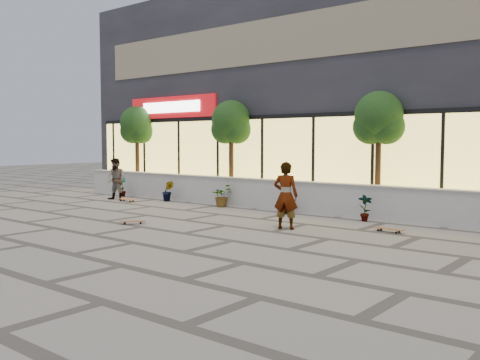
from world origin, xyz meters
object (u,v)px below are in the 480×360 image
Objects in this scene: skateboard_left at (127,199)px; skater_center at (286,196)px; skateboard_right_near at (389,229)px; skateboard_center at (133,222)px; tree_mideast at (379,121)px; tree_west at (137,127)px; tree_midwest at (231,125)px; skater_left at (116,179)px.

skater_center is at bearing -14.59° from skateboard_left.
skateboard_right_near is at bearing -169.82° from skater_center.
skateboard_right_near reaches higher than skateboard_center.
skateboard_right_near is at bearing -59.65° from tree_mideast.
skater_center is 4.45m from skateboard_center.
tree_mideast is 4.66× the size of skateboard_left.
skateboard_center is 0.77× the size of skateboard_left.
skateboard_left is 0.99× the size of skateboard_right_near.
tree_midwest is at bearing 0.00° from tree_west.
skateboard_left is (-4.66, 3.57, 0.01)m from skateboard_center.
skateboard_center is 0.77× the size of skateboard_right_near.
tree_midwest is 6.00m from tree_mideast.
tree_west is at bearing 180.00° from tree_midwest.
tree_midwest is at bearing 165.56° from skateboard_right_near.
skateboard_left is (0.70, -0.04, -0.76)m from skater_left.
skater_left is (-10.08, -2.29, -2.15)m from tree_mideast.
tree_midwest is 5.15m from skater_left.
skateboard_right_near is (10.89, -0.24, 0.00)m from skateboard_left.
skater_center is 8.72m from skateboard_left.
tree_midwest reaches higher than skateboard_left.
tree_mideast reaches higher than skater_left.
skater_center is (-0.84, -3.87, -2.08)m from tree_mideast.
skater_left is 11.62m from skateboard_right_near.
tree_west is at bearing 94.01° from skateboard_center.
tree_midwest is 4.66× the size of skateboard_left.
skater_left is 1.97× the size of skateboard_right_near.
skateboard_center is at bearing 8.73° from skater_center.
tree_mideast reaches higher than skateboard_left.
skateboard_center is 7.06m from skateboard_right_near.
skateboard_left is (-3.38, -2.33, -2.90)m from tree_midwest.
skateboard_left is at bearing -145.49° from tree_midwest.
tree_west is at bearing 180.00° from tree_mideast.
tree_west is 4.61× the size of skateboard_right_near.
tree_midwest reaches higher than skater_center.
tree_mideast is at bearing 0.00° from tree_west.
skater_left is (1.42, -2.29, -2.15)m from tree_west.
tree_west and tree_midwest have the same top height.
skateboard_left is at bearing -18.64° from skater_left.
tree_west is 3.44m from skater_left.
tree_west is 11.53m from skater_center.
skater_center is at bearing -19.96° from tree_west.
tree_midwest and tree_mideast have the same top height.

